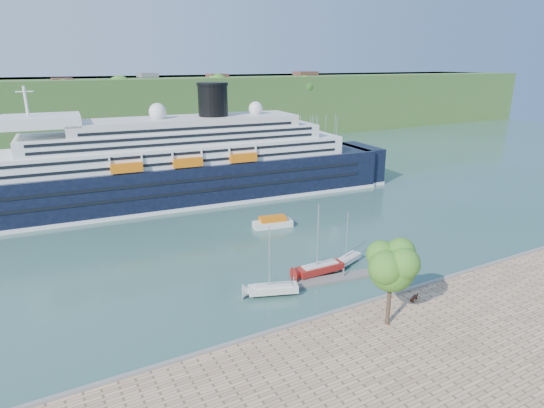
% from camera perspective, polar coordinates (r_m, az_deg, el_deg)
% --- Properties ---
extents(ground, '(400.00, 400.00, 0.00)m').
position_cam_1_polar(ground, '(58.79, 10.97, -13.06)').
color(ground, '#2E524A').
rests_on(ground, ground).
extents(far_hillside, '(400.00, 50.00, 24.00)m').
position_cam_1_polar(far_hillside, '(187.32, -18.45, 11.13)').
color(far_hillside, '#365B24').
rests_on(far_hillside, ground).
extents(quay_coping, '(220.00, 0.50, 0.30)m').
position_cam_1_polar(quay_coping, '(58.09, 11.17, -12.17)').
color(quay_coping, slate).
rests_on(quay_coping, promenade).
extents(cruise_ship, '(114.28, 25.33, 25.45)m').
position_cam_1_polar(cruise_ship, '(99.59, -13.86, 7.17)').
color(cruise_ship, black).
rests_on(cruise_ship, ground).
extents(park_bench, '(1.51, 1.08, 0.90)m').
position_cam_1_polar(park_bench, '(60.47, 17.38, -11.10)').
color(park_bench, '#482214').
rests_on(park_bench, promenade).
extents(promenade_tree, '(6.75, 6.75, 11.18)m').
position_cam_1_polar(promenade_tree, '(52.35, 14.67, -9.16)').
color(promenade_tree, '#366B1C').
rests_on(promenade_tree, promenade).
extents(floating_pontoon, '(17.30, 4.65, 0.38)m').
position_cam_1_polar(floating_pontoon, '(65.48, 7.44, -9.35)').
color(floating_pontoon, gray).
rests_on(floating_pontoon, ground).
extents(sailboat_white_near, '(7.46, 4.31, 9.31)m').
position_cam_1_polar(sailboat_white_near, '(59.16, 0.15, -7.43)').
color(sailboat_white_near, silver).
rests_on(sailboat_white_near, ground).
extents(sailboat_red, '(7.93, 2.23, 10.23)m').
position_cam_1_polar(sailboat_red, '(64.90, 6.15, -4.78)').
color(sailboat_red, maroon).
rests_on(sailboat_red, ground).
extents(sailboat_white_far, '(6.42, 3.79, 8.02)m').
position_cam_1_polar(sailboat_white_far, '(69.26, 9.55, -4.46)').
color(sailboat_white_far, silver).
rests_on(sailboat_white_far, ground).
extents(tender_launch, '(7.75, 3.82, 2.05)m').
position_cam_1_polar(tender_launch, '(84.81, 0.08, -2.24)').
color(tender_launch, orange).
rests_on(tender_launch, ground).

